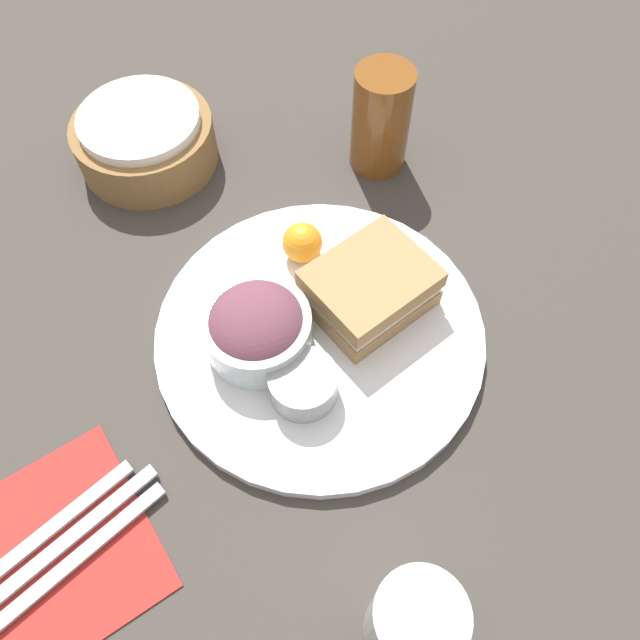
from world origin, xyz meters
The scene contains 13 objects.
ground_plane centered at (0.00, 0.00, 0.00)m, with size 4.00×4.00×0.00m, color #3D3833.
plate centered at (0.00, 0.00, 0.01)m, with size 0.33×0.33×0.01m, color silver.
sandwich centered at (0.06, 0.00, 0.04)m, with size 0.12×0.10×0.05m.
salad_bowl centered at (-0.06, 0.02, 0.04)m, with size 0.10×0.10×0.06m.
dressing_cup centered at (-0.05, -0.05, 0.03)m, with size 0.06×0.06×0.03m, color #99999E.
orange_wedge centered at (0.04, 0.09, 0.04)m, with size 0.04×0.04×0.04m, color orange.
drink_glass centered at (0.20, 0.17, 0.06)m, with size 0.07×0.07×0.12m, color brown.
bread_basket centered at (-0.03, 0.32, 0.03)m, with size 0.16×0.16×0.07m.
napkin centered at (-0.29, -0.05, 0.00)m, with size 0.14×0.17×0.00m, color #B22823.
fork centered at (-0.29, -0.07, 0.01)m, with size 0.18×0.01×0.01m, color #B2B2B7.
knife centered at (-0.29, -0.05, 0.01)m, with size 0.19×0.01×0.01m, color #B2B2B7.
spoon centered at (-0.30, -0.03, 0.01)m, with size 0.16×0.01×0.01m, color #B2B2B7.
water_glass centered at (-0.09, -0.26, 0.05)m, with size 0.07×0.07×0.10m, color silver.
Camera 1 is at (-0.17, -0.26, 0.55)m, focal length 35.00 mm.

